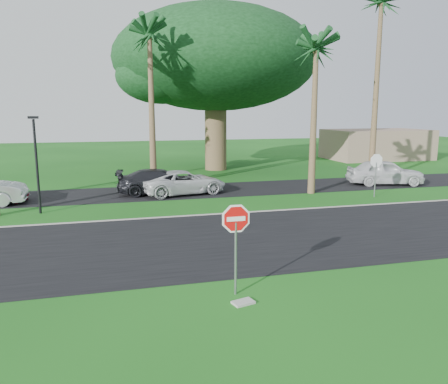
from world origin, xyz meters
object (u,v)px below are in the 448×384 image
stop_sign_near (236,231)px  car_pickup (385,172)px  car_minivan (184,183)px  stop_sign_far (376,166)px  car_dark (161,182)px

stop_sign_near → car_pickup: bearing=44.9°
car_minivan → stop_sign_near: bearing=164.7°
stop_sign_far → car_minivan: stop_sign_far is taller
car_dark → car_pickup: car_pickup is taller
stop_sign_far → car_pickup: 4.80m
car_pickup → stop_sign_far: bearing=152.8°
car_minivan → car_pickup: 13.56m
car_dark → car_minivan: car_dark is taller
stop_sign_near → car_minivan: size_ratio=0.52×
stop_sign_far → car_minivan: 11.12m
stop_sign_near → car_pickup: size_ratio=0.53×
stop_sign_far → car_dark: bearing=-18.4°
stop_sign_near → car_minivan: stop_sign_near is taller
stop_sign_far → car_minivan: bearing=-19.2°
car_dark → car_minivan: 1.37m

